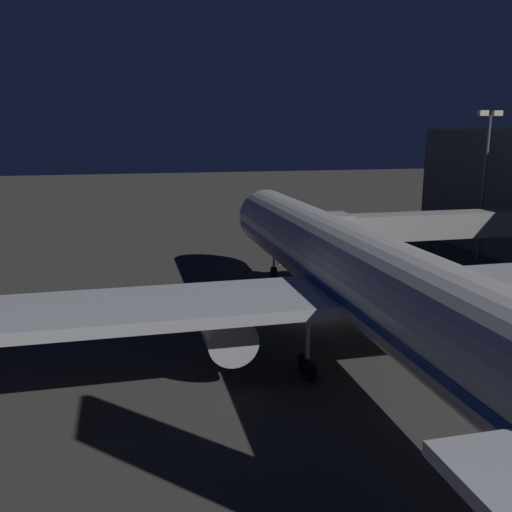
# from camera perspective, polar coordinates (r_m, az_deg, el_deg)

# --- Properties ---
(ground_plane) EXTENTS (320.00, 320.00, 0.00)m
(ground_plane) POSITION_cam_1_polar(r_m,az_deg,el_deg) (46.46, 5.86, -6.10)
(ground_plane) COLOR #383533
(airliner_at_gate) EXTENTS (55.85, 57.66, 19.19)m
(airliner_at_gate) POSITION_cam_1_polar(r_m,az_deg,el_deg) (36.06, 11.21, -2.31)
(airliner_at_gate) COLOR silver
(airliner_at_gate) RESTS_ON ground_plane
(jet_bridge) EXTENTS (23.75, 3.40, 7.45)m
(jet_bridge) POSITION_cam_1_polar(r_m,az_deg,el_deg) (55.94, 16.10, 2.97)
(jet_bridge) COLOR #9E9E99
(jet_bridge) RESTS_ON ground_plane
(apron_floodlight_mast) EXTENTS (2.90, 0.50, 17.25)m
(apron_floodlight_mast) POSITION_cam_1_polar(r_m,az_deg,el_deg) (68.77, 22.63, 7.74)
(apron_floodlight_mast) COLOR #59595E
(apron_floodlight_mast) RESTS_ON ground_plane
(traffic_cone_nose_port) EXTENTS (0.36, 0.36, 0.55)m
(traffic_cone_nose_port) POSITION_cam_1_polar(r_m,az_deg,el_deg) (63.26, 2.48, -0.63)
(traffic_cone_nose_port) COLOR orange
(traffic_cone_nose_port) RESTS_ON ground_plane
(traffic_cone_nose_starboard) EXTENTS (0.36, 0.36, 0.55)m
(traffic_cone_nose_starboard) POSITION_cam_1_polar(r_m,az_deg,el_deg) (62.23, -1.43, -0.85)
(traffic_cone_nose_starboard) COLOR orange
(traffic_cone_nose_starboard) RESTS_ON ground_plane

